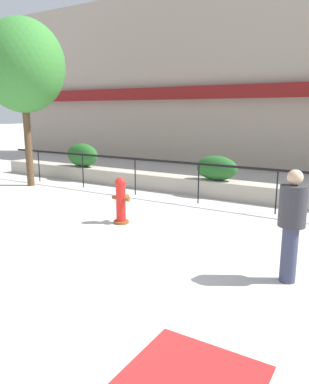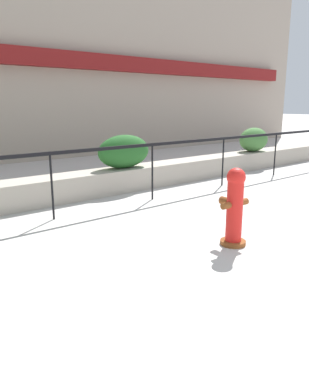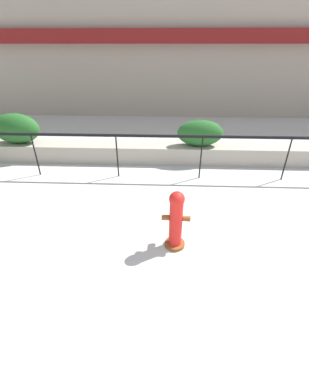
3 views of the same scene
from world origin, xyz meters
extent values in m
cube|color=gray|center=(0.00, 12.00, 4.00)|extent=(30.00, 1.00, 8.00)
cube|color=maroon|center=(0.00, 11.32, 3.36)|extent=(27.00, 0.36, 0.56)
cube|color=#ADA393|center=(0.00, 6.00, 0.25)|extent=(18.00, 0.70, 0.50)
cube|color=black|center=(0.00, 4.90, 1.12)|extent=(15.00, 0.05, 0.06)
cylinder|color=black|center=(-4.29, 4.90, 0.57)|extent=(0.04, 0.04, 1.15)
cylinder|color=black|center=(-2.14, 4.90, 0.57)|extent=(0.04, 0.04, 1.15)
cylinder|color=black|center=(0.00, 4.90, 0.57)|extent=(0.04, 0.04, 1.15)
cylinder|color=black|center=(2.14, 4.90, 0.57)|extent=(0.04, 0.04, 1.15)
ellipsoid|color=#235B23|center=(-5.28, 6.00, 0.93)|extent=(1.37, 0.70, 0.87)
ellipsoid|color=#235B23|center=(0.07, 6.00, 0.87)|extent=(1.30, 0.61, 0.74)
cylinder|color=brown|center=(-0.71, 2.23, 0.03)|extent=(0.37, 0.37, 0.06)
cylinder|color=red|center=(-0.71, 2.23, 0.48)|extent=(0.23, 0.23, 0.85)
sphere|color=red|center=(-0.71, 2.23, 0.95)|extent=(0.25, 0.25, 0.25)
cylinder|color=brown|center=(-0.70, 2.41, 0.59)|extent=(0.12, 0.15, 0.11)
cylinder|color=brown|center=(-0.54, 2.22, 0.59)|extent=(0.13, 0.10, 0.09)
cylinder|color=brown|center=(-0.88, 2.24, 0.59)|extent=(0.13, 0.10, 0.09)
camera|label=1|loc=(4.32, -4.47, 2.55)|focal=35.00mm
camera|label=2|loc=(-4.65, -0.88, 1.91)|focal=35.00mm
camera|label=3|loc=(-0.91, -1.23, 3.08)|focal=24.00mm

